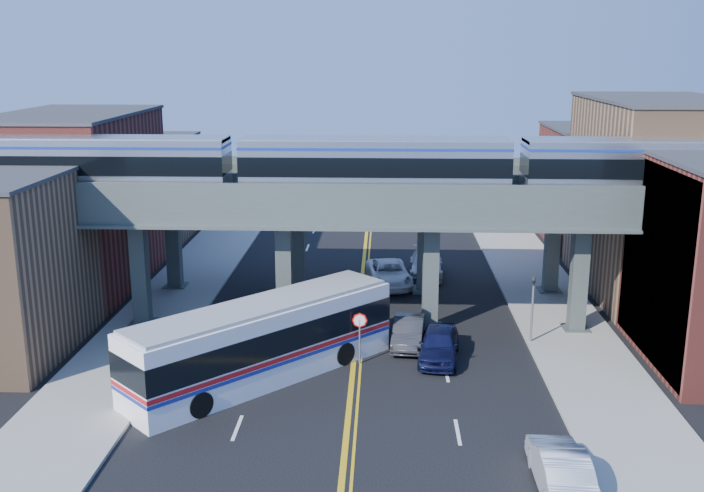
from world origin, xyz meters
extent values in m
plane|color=black|center=(0.00, 0.00, 0.00)|extent=(120.00, 120.00, 0.00)
cube|color=gray|center=(-11.50, 10.00, 0.08)|extent=(5.00, 70.00, 0.16)
cube|color=gray|center=(11.50, 10.00, 0.08)|extent=(5.00, 70.00, 0.16)
cube|color=maroon|center=(-18.50, 16.00, 5.50)|extent=(8.00, 14.00, 11.00)
cube|color=#826043|center=(-18.50, 29.00, 4.00)|extent=(8.00, 10.00, 8.00)
cube|color=#826043|center=(18.50, 16.00, 6.00)|extent=(8.00, 14.00, 12.00)
cube|color=maroon|center=(18.50, 29.00, 4.50)|extent=(8.00, 10.00, 9.00)
cube|color=teal|center=(14.55, 4.00, 4.75)|extent=(0.10, 9.50, 9.50)
cube|color=#3E4847|center=(-12.00, 8.00, 3.00)|extent=(0.85, 0.85, 6.00)
cube|color=#3E4847|center=(-4.00, 8.00, 3.00)|extent=(0.85, 0.85, 6.00)
cube|color=#3E4847|center=(4.00, 8.00, 3.00)|extent=(0.85, 0.85, 6.00)
cube|color=#3E4847|center=(12.00, 8.00, 3.00)|extent=(0.85, 0.85, 6.00)
cube|color=#47514D|center=(0.00, 8.00, 6.70)|extent=(52.00, 3.60, 1.40)
cube|color=#3E4847|center=(-12.00, 15.00, 3.00)|extent=(0.85, 0.85, 6.00)
cube|color=#3E4847|center=(-4.00, 15.00, 3.00)|extent=(0.85, 0.85, 6.00)
cube|color=#3E4847|center=(4.00, 15.00, 3.00)|extent=(0.85, 0.85, 6.00)
cube|color=#3E4847|center=(12.00, 15.00, 3.00)|extent=(0.85, 0.85, 6.00)
cube|color=#47514D|center=(0.00, 15.00, 6.70)|extent=(52.00, 3.60, 1.40)
cube|color=black|center=(-18.45, 8.00, 7.52)|extent=(2.04, 2.04, 0.23)
cube|color=black|center=(-9.45, 8.00, 7.52)|extent=(2.04, 2.04, 0.23)
cube|color=silver|center=(-13.95, 8.00, 9.11)|extent=(14.06, 2.68, 2.96)
cube|color=black|center=(-13.95, 8.00, 9.26)|extent=(14.08, 2.74, 1.02)
cube|color=black|center=(-3.59, 8.00, 7.52)|extent=(2.04, 2.04, 0.23)
cube|color=black|center=(5.41, 8.00, 7.52)|extent=(2.04, 2.04, 0.23)
cube|color=silver|center=(0.91, 8.00, 9.11)|extent=(14.06, 2.68, 2.96)
cube|color=black|center=(0.91, 8.00, 9.26)|extent=(14.08, 2.74, 1.02)
cube|color=black|center=(11.27, 8.00, 7.52)|extent=(2.04, 2.04, 0.23)
cube|color=silver|center=(15.77, 8.00, 9.11)|extent=(14.06, 2.68, 2.96)
cube|color=black|center=(15.77, 8.00, 9.26)|extent=(14.08, 2.74, 1.02)
cylinder|color=slate|center=(0.30, 3.00, 1.15)|extent=(0.09, 0.09, 2.30)
cylinder|color=red|center=(0.30, 3.00, 2.25)|extent=(0.76, 0.04, 0.76)
cylinder|color=slate|center=(9.20, 6.00, 1.60)|extent=(0.12, 0.12, 3.20)
imported|color=black|center=(9.20, 6.00, 3.65)|extent=(0.15, 0.18, 0.90)
cube|color=white|center=(-4.14, 1.05, 1.78)|extent=(11.76, 11.94, 3.56)
cube|color=black|center=(-4.14, 1.05, 2.24)|extent=(11.83, 12.01, 1.21)
cube|color=#B21419|center=(-4.14, 1.05, 1.43)|extent=(11.82, 12.00, 0.21)
cylinder|color=black|center=(-7.22, -2.10, 0.57)|extent=(3.01, 2.98, 1.15)
cylinder|color=black|center=(-1.45, 3.81, 0.57)|extent=(3.01, 2.98, 1.15)
imported|color=#0E1235|center=(4.24, 3.69, 0.81)|extent=(2.48, 4.93, 1.61)
imported|color=#2C2C2F|center=(2.77, 5.60, 0.73)|extent=(1.95, 4.55, 1.46)
imported|color=white|center=(1.80, 16.34, 0.78)|extent=(3.33, 5.91, 1.56)
imported|color=silver|center=(4.35, 18.67, 0.78)|extent=(2.43, 5.49, 1.57)
imported|color=silver|center=(7.71, -8.00, 0.79)|extent=(1.67, 4.79, 1.58)
camera|label=1|loc=(1.40, -33.07, 15.08)|focal=40.00mm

